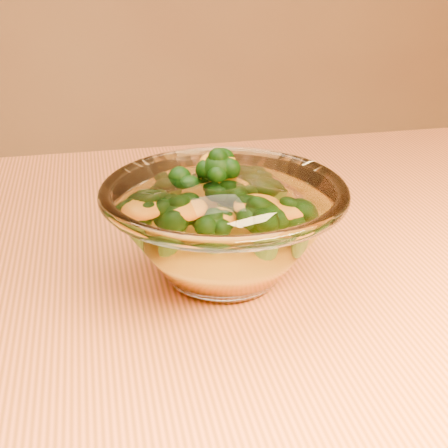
{
  "coord_description": "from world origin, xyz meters",
  "views": [
    {
      "loc": [
        -0.19,
        -0.43,
        1.02
      ],
      "look_at": [
        -0.09,
        0.03,
        0.8
      ],
      "focal_mm": 50.0,
      "sensor_mm": 36.0,
      "label": 1
    }
  ],
  "objects": [
    {
      "name": "table",
      "position": [
        0.0,
        0.0,
        0.65
      ],
      "size": [
        1.2,
        0.8,
        0.75
      ],
      "color": "#D56C3F",
      "rests_on": "ground"
    },
    {
      "name": "glass_bowl",
      "position": [
        -0.09,
        0.03,
        0.8
      ],
      "size": [
        0.2,
        0.2,
        0.09
      ],
      "color": "white",
      "rests_on": "table"
    },
    {
      "name": "cheese_sauce",
      "position": [
        -0.09,
        0.03,
        0.78
      ],
      "size": [
        0.11,
        0.11,
        0.03
      ],
      "primitive_type": "ellipsoid",
      "color": "orange",
      "rests_on": "glass_bowl"
    },
    {
      "name": "broccoli_heap",
      "position": [
        -0.09,
        0.04,
        0.81
      ],
      "size": [
        0.14,
        0.12,
        0.08
      ],
      "color": "black",
      "rests_on": "cheese_sauce"
    }
  ]
}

